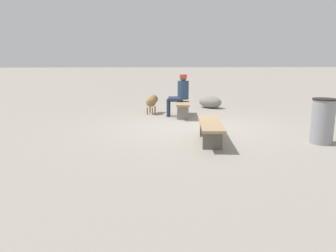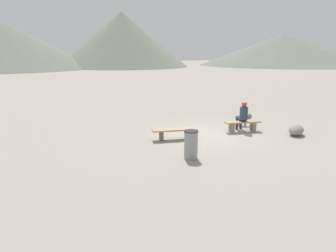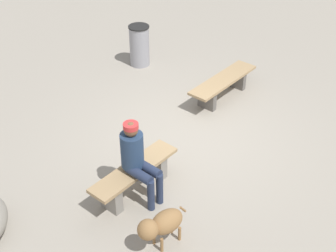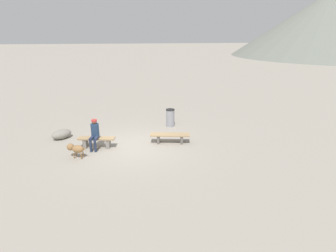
{
  "view_description": "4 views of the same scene",
  "coord_description": "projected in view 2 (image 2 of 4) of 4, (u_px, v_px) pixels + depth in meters",
  "views": [
    {
      "loc": [
        -7.97,
        1.51,
        1.66
      ],
      "look_at": [
        -1.69,
        0.8,
        0.38
      ],
      "focal_mm": 33.67,
      "sensor_mm": 36.0,
      "label": 1
    },
    {
      "loc": [
        -6.18,
        -11.1,
        3.43
      ],
      "look_at": [
        -1.66,
        0.55,
        0.41
      ],
      "focal_mm": 32.87,
      "sensor_mm": 36.0,
      "label": 2
    },
    {
      "loc": [
        6.02,
        3.2,
        5.05
      ],
      "look_at": [
        0.8,
        0.06,
        0.79
      ],
      "focal_mm": 49.92,
      "sensor_mm": 36.0,
      "label": 3
    },
    {
      "loc": [
        0.01,
        11.07,
        4.86
      ],
      "look_at": [
        -1.61,
        -0.55,
        0.67
      ],
      "focal_mm": 28.47,
      "sensor_mm": 36.0,
      "label": 4
    }
  ],
  "objects": [
    {
      "name": "dog",
      "position": [
        244.0,
        117.0,
        14.56
      ],
      "size": [
        0.78,
        0.48,
        0.6
      ],
      "rotation": [
        0.0,
        0.0,
        5.95
      ],
      "color": "olive",
      "rests_on": "ground"
    },
    {
      "name": "boulder",
      "position": [
        296.0,
        130.0,
        12.96
      ],
      "size": [
        1.1,
        1.05,
        0.44
      ],
      "primitive_type": "ellipsoid",
      "rotation": [
        0.0,
        0.0,
        5.39
      ],
      "color": "gray",
      "rests_on": "ground"
    },
    {
      "name": "distant_peak_1",
      "position": [
        122.0,
        39.0,
        71.89
      ],
      "size": [
        30.77,
        30.77,
        12.58
      ],
      "primitive_type": "cone",
      "color": "gray",
      "rests_on": "ground"
    },
    {
      "name": "trash_bin",
      "position": [
        191.0,
        145.0,
        10.07
      ],
      "size": [
        0.47,
        0.47,
        0.94
      ],
      "color": "gray",
      "rests_on": "ground"
    },
    {
      "name": "bench_right",
      "position": [
        243.0,
        125.0,
        13.5
      ],
      "size": [
        1.64,
        0.64,
        0.47
      ],
      "rotation": [
        0.0,
        0.0,
        -0.16
      ],
      "color": "gray",
      "rests_on": "ground"
    },
    {
      "name": "seated_person",
      "position": [
        243.0,
        114.0,
        13.49
      ],
      "size": [
        0.42,
        0.69,
        1.31
      ],
      "rotation": [
        0.0,
        0.0,
        -0.18
      ],
      "color": "navy",
      "rests_on": "ground"
    },
    {
      "name": "bench_left",
      "position": [
        174.0,
        132.0,
        12.3
      ],
      "size": [
        1.84,
        0.72,
        0.44
      ],
      "rotation": [
        0.0,
        0.0,
        -0.16
      ],
      "color": "#605B56",
      "rests_on": "ground"
    },
    {
      "name": "ground",
      "position": [
        209.0,
        136.0,
        13.04
      ],
      "size": [
        210.0,
        210.0,
        0.06
      ],
      "primitive_type": "cube",
      "color": "gray"
    },
    {
      "name": "distant_peak_3",
      "position": [
        282.0,
        50.0,
        80.5
      ],
      "size": [
        43.19,
        43.19,
        7.94
      ],
      "primitive_type": "cone",
      "color": "slate",
      "rests_on": "ground"
    }
  ]
}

